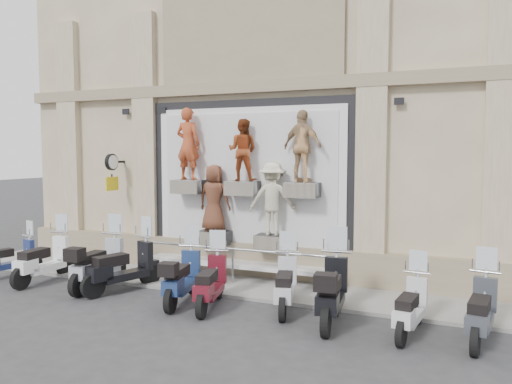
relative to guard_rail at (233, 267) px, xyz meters
The scene contains 16 objects.
ground 2.05m from the guard_rail, 90.00° to the right, with size 90.00×90.00×0.00m, color #313133.
sidewalk 0.44m from the guard_rail, 90.00° to the left, with size 16.00×2.20×0.08m, color #999690.
building 7.46m from the guard_rail, 90.00° to the left, with size 14.00×8.60×12.00m, color beige, non-canonical shape.
shop_vitrine 2.07m from the guard_rail, 84.24° to the left, with size 5.60×0.91×4.30m.
guard_rail is the anchor object (origin of this frame).
clock_sign_bracket 4.57m from the guard_rail, behind, with size 0.10×0.80×1.02m.
scooter_a 5.88m from the guard_rail, 165.60° to the right, with size 0.50×1.73×1.40m, color navy, non-canonical shape.
scooter_b 4.72m from the guard_rail, 161.28° to the right, with size 0.59×2.01×1.63m, color white, non-canonical shape.
scooter_c 3.19m from the guard_rail, 152.99° to the right, with size 0.61×2.09×1.70m, color #9C9FA9, non-canonical shape.
scooter_d 2.60m from the guard_rail, 145.63° to the right, with size 0.61×2.08×1.69m, color black, non-canonical shape.
scooter_e 1.74m from the guard_rail, 103.57° to the right, with size 0.57×1.95×1.58m, color navy, non-canonical shape.
scooter_f 1.79m from the guard_rail, 79.64° to the right, with size 0.55×1.89×1.53m, color #530E19, non-canonical shape.
scooter_g 2.24m from the guard_rail, 35.91° to the right, with size 0.55×1.89×1.53m, color #BBBCC3, non-canonical shape.
scooter_h 3.32m from the guard_rail, 30.17° to the right, with size 0.62×2.14×1.74m, color black, non-canonical shape.
scooter_i 4.63m from the guard_rail, 22.24° to the right, with size 0.51×1.74×1.42m, color silver, non-canonical shape.
scooter_j 5.67m from the guard_rail, 16.80° to the right, with size 0.55×1.89×1.54m, color #33373E, non-canonical shape.
Camera 1 is at (5.09, -8.70, 3.22)m, focal length 35.00 mm.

